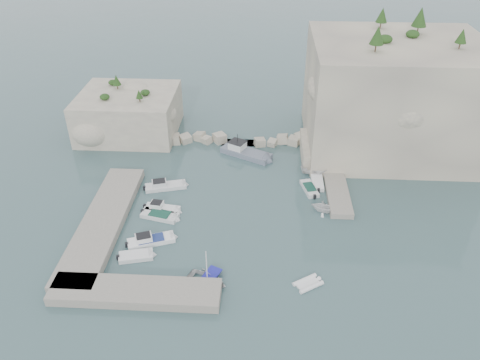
# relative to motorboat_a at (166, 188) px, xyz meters

# --- Properties ---
(ground) EXTENTS (400.00, 400.00, 0.00)m
(ground) POSITION_rel_motorboat_a_xyz_m (10.72, -7.95, 0.00)
(ground) COLOR #3F5C5F
(ground) RESTS_ON ground
(cliff_east) EXTENTS (26.00, 22.00, 17.00)m
(cliff_east) POSITION_rel_motorboat_a_xyz_m (33.72, 15.05, 8.50)
(cliff_east) COLOR beige
(cliff_east) RESTS_ON ground
(cliff_terrace) EXTENTS (8.00, 10.00, 2.50)m
(cliff_terrace) POSITION_rel_motorboat_a_xyz_m (23.72, 10.05, 1.25)
(cliff_terrace) COLOR beige
(cliff_terrace) RESTS_ON ground
(outcrop_west) EXTENTS (16.00, 14.00, 7.00)m
(outcrop_west) POSITION_rel_motorboat_a_xyz_m (-9.28, 17.05, 3.50)
(outcrop_west) COLOR beige
(outcrop_west) RESTS_ON ground
(quay_west) EXTENTS (5.00, 24.00, 1.10)m
(quay_west) POSITION_rel_motorboat_a_xyz_m (-6.28, -8.95, 0.55)
(quay_west) COLOR #9E9689
(quay_west) RESTS_ON ground
(quay_south) EXTENTS (18.00, 4.00, 1.10)m
(quay_south) POSITION_rel_motorboat_a_xyz_m (0.72, -20.45, 0.55)
(quay_south) COLOR #9E9689
(quay_south) RESTS_ON ground
(ledge_east) EXTENTS (3.00, 16.00, 0.80)m
(ledge_east) POSITION_rel_motorboat_a_xyz_m (24.22, 2.05, 0.40)
(ledge_east) COLOR #9E9689
(ledge_east) RESTS_ON ground
(breakwater) EXTENTS (28.00, 3.00, 1.40)m
(breakwater) POSITION_rel_motorboat_a_xyz_m (9.72, 14.05, 0.70)
(breakwater) COLOR beige
(breakwater) RESTS_ON ground
(motorboat_a) EXTENTS (6.58, 3.45, 1.40)m
(motorboat_a) POSITION_rel_motorboat_a_xyz_m (0.00, 0.00, 0.00)
(motorboat_a) COLOR silver
(motorboat_a) RESTS_ON ground
(motorboat_b) EXTENTS (5.32, 2.43, 1.40)m
(motorboat_b) POSITION_rel_motorboat_a_xyz_m (0.56, -5.43, 0.00)
(motorboat_b) COLOR white
(motorboat_b) RESTS_ON ground
(motorboat_c) EXTENTS (5.62, 3.16, 0.70)m
(motorboat_c) POSITION_rel_motorboat_a_xyz_m (0.54, -6.80, 0.00)
(motorboat_c) COLOR silver
(motorboat_c) RESTS_ON ground
(motorboat_d) EXTENTS (6.44, 3.87, 1.40)m
(motorboat_d) POSITION_rel_motorboat_a_xyz_m (0.48, -11.84, 0.00)
(motorboat_d) COLOR white
(motorboat_d) RESTS_ON ground
(motorboat_e) EXTENTS (4.57, 2.68, 0.70)m
(motorboat_e) POSITION_rel_motorboat_a_xyz_m (-0.70, -14.64, 0.00)
(motorboat_e) COLOR white
(motorboat_e) RESTS_ON ground
(rowboat) EXTENTS (5.50, 4.85, 0.94)m
(rowboat) POSITION_rel_motorboat_a_xyz_m (8.06, -18.12, 0.00)
(rowboat) COLOR silver
(rowboat) RESTS_ON ground
(inflatable_dinghy) EXTENTS (3.64, 3.13, 0.44)m
(inflatable_dinghy) POSITION_rel_motorboat_a_xyz_m (19.03, -17.83, 0.00)
(inflatable_dinghy) COLOR white
(inflatable_dinghy) RESTS_ON ground
(tender_east_a) EXTENTS (4.01, 3.72, 1.73)m
(tender_east_a) POSITION_rel_motorboat_a_xyz_m (21.91, -4.33, 0.00)
(tender_east_a) COLOR white
(tender_east_a) RESTS_ON ground
(tender_east_b) EXTENTS (2.73, 4.85, 0.70)m
(tender_east_b) POSITION_rel_motorboat_a_xyz_m (20.41, 0.56, 0.00)
(tender_east_b) COLOR silver
(tender_east_b) RESTS_ON ground
(tender_east_c) EXTENTS (1.66, 5.06, 0.70)m
(tender_east_c) POSITION_rel_motorboat_a_xyz_m (21.66, 2.45, 0.00)
(tender_east_c) COLOR white
(tender_east_c) RESTS_ON ground
(tender_east_d) EXTENTS (4.46, 2.29, 1.64)m
(tender_east_d) POSITION_rel_motorboat_a_xyz_m (21.46, 4.75, 0.00)
(tender_east_d) COLOR silver
(tender_east_d) RESTS_ON ground
(work_boat) EXTENTS (9.24, 6.56, 2.20)m
(work_boat) POSITION_rel_motorboat_a_xyz_m (11.05, 9.85, 0.00)
(work_boat) COLOR slate
(work_boat) RESTS_ON ground
(rowboat_mast) EXTENTS (0.10, 0.10, 4.20)m
(rowboat_mast) POSITION_rel_motorboat_a_xyz_m (8.06, -18.12, 2.57)
(rowboat_mast) COLOR white
(rowboat_mast) RESTS_ON rowboat
(vegetation) EXTENTS (53.48, 13.88, 13.40)m
(vegetation) POSITION_rel_motorboat_a_xyz_m (28.55, 16.45, 17.93)
(vegetation) COLOR #1E4219
(vegetation) RESTS_ON ground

